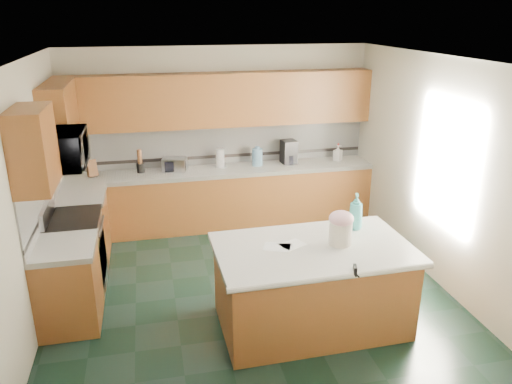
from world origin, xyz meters
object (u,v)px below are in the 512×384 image
object	(u,v)px
island_top	(313,249)
treat_jar	(340,233)
island_base	(312,289)
soap_bottle_island	(356,211)
knife_block	(92,168)
coffee_maker	(289,152)
toaster_oven	(175,164)

from	to	relation	value
island_top	treat_jar	xyz separation A→B (m)	(0.28, -0.00, 0.15)
island_base	island_top	xyz separation A→B (m)	(0.00, 0.00, 0.46)
soap_bottle_island	knife_block	world-z (taller)	soap_bottle_island
coffee_maker	knife_block	bearing A→B (deg)	175.14
soap_bottle_island	knife_block	distance (m)	3.91
island_top	toaster_oven	world-z (taller)	toaster_oven
knife_block	coffee_maker	distance (m)	2.95
toaster_oven	coffee_maker	world-z (taller)	coffee_maker
soap_bottle_island	knife_block	size ratio (longest dim) A/B	1.68
toaster_oven	coffee_maker	bearing A→B (deg)	16.67
soap_bottle_island	knife_block	xyz separation A→B (m)	(-2.97, 2.54, -0.08)
toaster_oven	island_base	bearing A→B (deg)	-51.50
island_top	treat_jar	bearing A→B (deg)	-1.23
toaster_oven	soap_bottle_island	bearing A→B (deg)	-39.23
knife_block	island_base	bearing A→B (deg)	-72.85
island_top	treat_jar	distance (m)	0.32
toaster_oven	treat_jar	bearing A→B (deg)	-46.91
knife_block	treat_jar	bearing A→B (deg)	-69.69
soap_bottle_island	coffee_maker	world-z (taller)	soap_bottle_island
island_top	soap_bottle_island	world-z (taller)	soap_bottle_island
coffee_maker	soap_bottle_island	bearing A→B (deg)	-95.00
treat_jar	coffee_maker	xyz separation A→B (m)	(0.28, 2.90, 0.06)
treat_jar	soap_bottle_island	bearing A→B (deg)	41.86
knife_block	toaster_oven	xyz separation A→B (m)	(1.18, 0.00, -0.02)
treat_jar	knife_block	size ratio (longest dim) A/B	1.01
knife_block	toaster_oven	world-z (taller)	knife_block
island_base	coffee_maker	size ratio (longest dim) A/B	5.18
knife_block	island_top	bearing A→B (deg)	-72.85
island_base	treat_jar	distance (m)	0.67
treat_jar	soap_bottle_island	distance (m)	0.45
knife_block	coffee_maker	xyz separation A→B (m)	(2.95, 0.03, 0.06)
island_base	treat_jar	xyz separation A→B (m)	(0.28, -0.00, 0.61)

